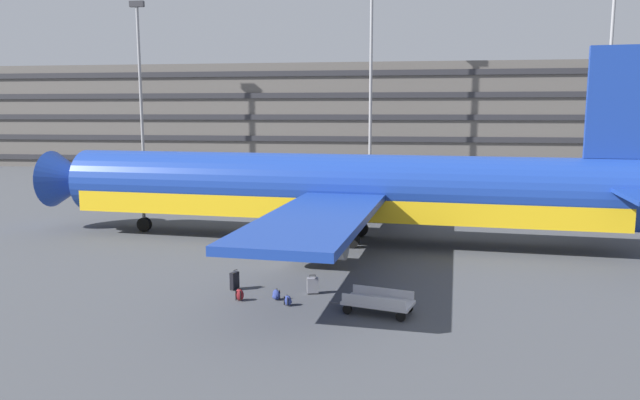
{
  "coord_description": "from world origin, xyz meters",
  "views": [
    {
      "loc": [
        4.3,
        -35.67,
        7.57
      ],
      "look_at": [
        0.02,
        -5.22,
        3.0
      ],
      "focal_mm": 33.14,
      "sensor_mm": 36.0,
      "label": 1
    }
  ],
  "objects": [
    {
      "name": "baggage_cart",
      "position": [
        3.47,
        -13.98,
        0.43
      ],
      "size": [
        3.36,
        1.93,
        0.82
      ],
      "color": "#B7B7BC",
      "rests_on": "ground_plane"
    },
    {
      "name": "light_mast_center_left",
      "position": [
        26.85,
        35.1,
        14.0
      ],
      "size": [
        1.8,
        0.5,
        24.55
      ],
      "color": "gray",
      "rests_on": "ground_plane"
    },
    {
      "name": "backpack_black",
      "position": [
        -0.7,
        -12.95,
        0.21
      ],
      "size": [
        0.42,
        0.38,
        0.49
      ],
      "color": "navy",
      "rests_on": "ground_plane"
    },
    {
      "name": "light_mast_left",
      "position": [
        0.39,
        35.1,
        13.91
      ],
      "size": [
        1.8,
        0.5,
        24.37
      ],
      "color": "gray",
      "rests_on": "ground_plane"
    },
    {
      "name": "suitcase_purple",
      "position": [
        -2.78,
        -11.8,
        0.41
      ],
      "size": [
        0.35,
        0.47,
        0.89
      ],
      "color": "black",
      "rests_on": "ground_plane"
    },
    {
      "name": "light_mast_far_left",
      "position": [
        -28.22,
        35.1,
        12.18
      ],
      "size": [
        1.8,
        0.5,
        21.01
      ],
      "color": "gray",
      "rests_on": "ground_plane"
    },
    {
      "name": "backpack_silver",
      "position": [
        -2.15,
        -13.24,
        0.24
      ],
      "size": [
        0.42,
        0.35,
        0.54
      ],
      "color": "maroon",
      "rests_on": "ground_plane"
    },
    {
      "name": "terminal_structure",
      "position": [
        0.0,
        51.51,
        6.97
      ],
      "size": [
        123.4,
        21.54,
        13.93
      ],
      "color": "#605B56",
      "rests_on": "ground_plane"
    },
    {
      "name": "ground_plane",
      "position": [
        0.0,
        0.0,
        0.0
      ],
      "size": [
        600.0,
        600.0,
        0.0
      ],
      "primitive_type": "plane",
      "color": "#424449"
    },
    {
      "name": "suitcase_teal",
      "position": [
        0.65,
        -11.92,
        0.37
      ],
      "size": [
        0.52,
        0.37,
        0.8
      ],
      "color": "gray",
      "rests_on": "ground_plane"
    },
    {
      "name": "airliner",
      "position": [
        0.77,
        -1.49,
        3.04
      ],
      "size": [
        39.31,
        31.75,
        11.0
      ],
      "color": "navy",
      "rests_on": "ground_plane"
    },
    {
      "name": "backpack_laid_flat",
      "position": [
        -0.09,
        -13.59,
        0.2
      ],
      "size": [
        0.41,
        0.38,
        0.47
      ],
      "color": "navy",
      "rests_on": "ground_plane"
    }
  ]
}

